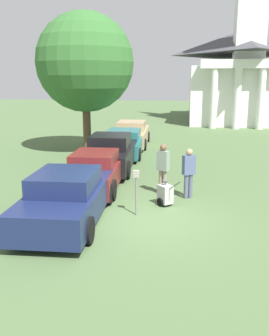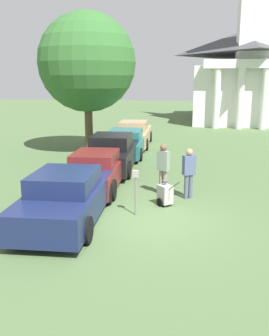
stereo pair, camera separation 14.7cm
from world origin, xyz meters
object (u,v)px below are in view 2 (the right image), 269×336
(person_worker, at_px, (163,166))
(equipment_cart, at_px, (165,194))
(parked_car_navy, at_px, (67,197))
(parked_car_black, at_px, (112,154))
(parked_car_maroon, at_px, (96,171))
(parking_meter, at_px, (136,184))
(person_supervisor, at_px, (189,170))
(parked_car_tan, at_px, (134,134))
(church, at_px, (244,65))
(parked_car_teal, at_px, (126,143))

(person_worker, bearing_deg, equipment_cart, 126.98)
(parked_car_navy, height_order, parked_car_black, parked_car_black)
(parked_car_maroon, height_order, parking_meter, parked_car_maroon)
(parked_car_navy, distance_m, person_supervisor, 4.35)
(parking_meter, distance_m, person_worker, 2.28)
(parked_car_maroon, bearing_deg, parked_car_tan, 87.69)
(person_supervisor, distance_m, church, 26.34)
(parked_car_teal, bearing_deg, parked_car_tan, 87.69)
(parked_car_tan, distance_m, person_worker, 10.06)
(parking_meter, distance_m, church, 28.48)
(parking_meter, relative_size, equipment_cart, 1.40)
(person_worker, relative_size, person_supervisor, 1.05)
(parked_car_black, xyz_separation_m, person_supervisor, (3.45, -3.62, 0.24))
(parked_car_maroon, relative_size, parked_car_black, 0.98)
(parking_meter, bearing_deg, parked_car_tan, 99.06)
(parked_car_tan, xyz_separation_m, church, (8.23, 15.51, 4.60))
(parked_car_navy, relative_size, parked_car_black, 1.04)
(church, bearing_deg, parked_car_teal, -114.14)
(parked_car_maroon, relative_size, equipment_cart, 4.70)
(parked_car_black, distance_m, parked_car_teal, 3.56)
(parked_car_maroon, relative_size, parked_car_tan, 0.94)
(parked_car_maroon, distance_m, equipment_cart, 3.19)
(parked_car_maroon, bearing_deg, parking_meter, -56.56)
(parked_car_navy, xyz_separation_m, parked_car_black, (0.00, 6.24, 0.05))
(parked_car_maroon, xyz_separation_m, equipment_cart, (2.72, -1.64, -0.28))
(parked_car_tan, relative_size, church, 0.20)
(parking_meter, relative_size, person_supervisor, 0.80)
(church, bearing_deg, parked_car_tan, -117.94)
(parked_car_navy, distance_m, parked_car_tan, 12.65)
(parked_car_black, distance_m, parking_meter, 5.82)
(person_worker, relative_size, church, 0.07)
(parked_car_teal, bearing_deg, person_supervisor, -66.60)
(parked_car_tan, xyz_separation_m, equipment_cart, (2.72, -10.91, -0.31))
(parked_car_teal, relative_size, parked_car_tan, 1.01)
(parked_car_navy, bearing_deg, person_supervisor, 34.91)
(parked_car_black, xyz_separation_m, parking_meter, (1.90, -5.50, 0.21))
(parked_car_navy, height_order, equipment_cart, parked_car_navy)
(parking_meter, height_order, person_supervisor, person_supervisor)
(parked_car_teal, distance_m, parked_car_tan, 2.85)
(parked_car_teal, bearing_deg, parking_meter, -80.48)
(person_worker, xyz_separation_m, person_supervisor, (0.90, -0.30, -0.05))
(equipment_cart, bearing_deg, parked_car_navy, 172.60)
(parking_meter, xyz_separation_m, person_supervisor, (1.56, 1.88, 0.03))
(parked_car_maroon, height_order, church, church)
(parked_car_maroon, height_order, parked_car_tan, parked_car_tan)
(parked_car_tan, bearing_deg, parked_car_black, -92.31)
(parked_car_maroon, bearing_deg, parked_car_navy, -92.31)
(equipment_cart, bearing_deg, parked_car_teal, 68.68)
(person_supervisor, bearing_deg, equipment_cart, 23.48)
(equipment_cart, bearing_deg, person_supervisor, 10.39)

